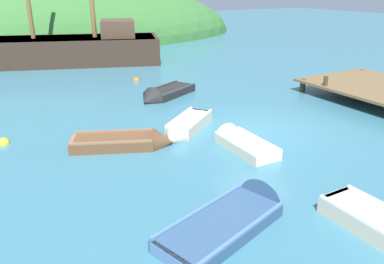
{
  "coord_description": "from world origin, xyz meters",
  "views": [
    {
      "loc": [
        -8.55,
        -10.27,
        5.07
      ],
      "look_at": [
        -2.56,
        0.4,
        0.32
      ],
      "focal_mm": 35.56,
      "sensor_mm": 36.0,
      "label": 1
    }
  ],
  "objects": [
    {
      "name": "rowboat_outer_left",
      "position": [
        -4.66,
        0.97,
        0.12
      ],
      "size": [
        3.5,
        2.3,
        1.04
      ],
      "rotation": [
        0.0,
        0.0,
        5.88
      ],
      "color": "brown",
      "rests_on": "ground"
    },
    {
      "name": "rowboat_far",
      "position": [
        -3.91,
        -4.29,
        0.09
      ],
      "size": [
        3.97,
        2.33,
        1.23
      ],
      "rotation": [
        0.0,
        0.0,
        0.3
      ],
      "color": "#335175",
      "rests_on": "ground"
    },
    {
      "name": "ground_plane",
      "position": [
        0.0,
        0.0,
        0.0
      ],
      "size": [
        120.0,
        120.0,
        0.0
      ],
      "primitive_type": "plane",
      "color": "teal"
    },
    {
      "name": "sailing_ship",
      "position": [
        -2.89,
        16.69,
        0.65
      ],
      "size": [
        14.66,
        7.83,
        10.63
      ],
      "rotation": [
        0.0,
        0.0,
        2.81
      ],
      "color": "#38281E",
      "rests_on": "ground"
    },
    {
      "name": "shore_hill",
      "position": [
        -3.91,
        31.24,
        0.0
      ],
      "size": [
        45.04,
        22.56,
        12.01
      ],
      "primitive_type": "ellipsoid",
      "color": "#387033",
      "rests_on": "ground"
    },
    {
      "name": "rowboat_portside",
      "position": [
        -1.39,
        -0.68,
        0.09
      ],
      "size": [
        1.04,
        2.97,
        0.97
      ],
      "rotation": [
        0.0,
        0.0,
        1.56
      ],
      "color": "beige",
      "rests_on": "ground"
    },
    {
      "name": "rowboat_outer_right",
      "position": [
        -1.12,
        5.8,
        0.11
      ],
      "size": [
        3.51,
        2.57,
        1.14
      ],
      "rotation": [
        0.0,
        0.0,
        3.61
      ],
      "color": "black",
      "rests_on": "ground"
    },
    {
      "name": "buoy_orange",
      "position": [
        -0.94,
        9.74,
        0.0
      ],
      "size": [
        0.37,
        0.37,
        0.37
      ],
      "primitive_type": "sphere",
      "color": "orange",
      "rests_on": "ground"
    },
    {
      "name": "rowboat_near_dock",
      "position": [
        -2.34,
        1.27,
        0.14
      ],
      "size": [
        2.93,
        2.58,
        0.87
      ],
      "rotation": [
        0.0,
        0.0,
        3.81
      ],
      "color": "beige",
      "rests_on": "ground"
    },
    {
      "name": "buoy_yellow",
      "position": [
        -8.32,
        3.32,
        0.0
      ],
      "size": [
        0.44,
        0.44,
        0.44
      ],
      "primitive_type": "sphere",
      "color": "yellow",
      "rests_on": "ground"
    }
  ]
}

